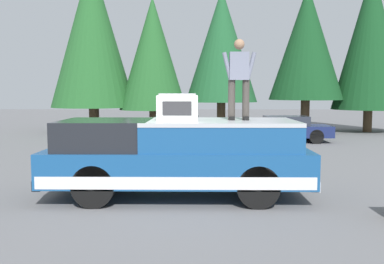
# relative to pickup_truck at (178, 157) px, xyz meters

# --- Properties ---
(ground_plane) EXTENTS (90.00, 90.00, 0.00)m
(ground_plane) POSITION_rel_pickup_truck_xyz_m (-0.06, 0.49, -0.87)
(ground_plane) COLOR slate
(pickup_truck) EXTENTS (2.01, 5.54, 1.65)m
(pickup_truck) POSITION_rel_pickup_truck_xyz_m (0.00, 0.00, 0.00)
(pickup_truck) COLOR navy
(pickup_truck) RESTS_ON ground
(compressor_unit) EXTENTS (0.65, 0.84, 0.56)m
(compressor_unit) POSITION_rel_pickup_truck_xyz_m (-0.04, -0.00, 1.05)
(compressor_unit) COLOR silver
(compressor_unit) RESTS_ON pickup_truck
(person_on_truck_bed) EXTENTS (0.29, 0.72, 1.69)m
(person_on_truck_bed) POSITION_rel_pickup_truck_xyz_m (0.05, -1.29, 1.68)
(person_on_truck_bed) COLOR #423D38
(person_on_truck_bed) RESTS_ON pickup_truck
(parked_car_navy) EXTENTS (1.64, 4.10, 1.16)m
(parked_car_navy) POSITION_rel_pickup_truck_xyz_m (10.19, -4.28, -0.29)
(parked_car_navy) COLOR navy
(parked_car_navy) RESTS_ON ground
(parked_car_maroon) EXTENTS (1.64, 4.10, 1.16)m
(parked_car_maroon) POSITION_rel_pickup_truck_xyz_m (10.02, 0.56, -0.29)
(parked_car_maroon) COLOR maroon
(parked_car_maroon) RESTS_ON ground
(conifer_far_left) EXTENTS (3.97, 3.97, 8.99)m
(conifer_far_left) POSITION_rel_pickup_truck_xyz_m (14.93, -9.84, 4.24)
(conifer_far_left) COLOR #4C3826
(conifer_far_left) RESTS_ON ground
(conifer_left) EXTENTS (4.02, 4.02, 7.99)m
(conifer_left) POSITION_rel_pickup_truck_xyz_m (14.90, -6.36, 4.00)
(conifer_left) COLOR #4C3826
(conifer_left) RESTS_ON ground
(conifer_center_left) EXTENTS (4.11, 4.11, 8.06)m
(conifer_center_left) POSITION_rel_pickup_truck_xyz_m (15.87, -1.77, 3.96)
(conifer_center_left) COLOR #4C3826
(conifer_center_left) RESTS_ON ground
(conifer_center_right) EXTENTS (3.72, 3.72, 7.40)m
(conifer_center_right) POSITION_rel_pickup_truck_xyz_m (14.88, 2.06, 3.44)
(conifer_center_right) COLOR #4C3826
(conifer_center_right) RESTS_ON ground
(conifer_right) EXTENTS (4.68, 4.68, 9.57)m
(conifer_right) POSITION_rel_pickup_truck_xyz_m (15.24, 5.46, 4.58)
(conifer_right) COLOR #4C3826
(conifer_right) RESTS_ON ground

